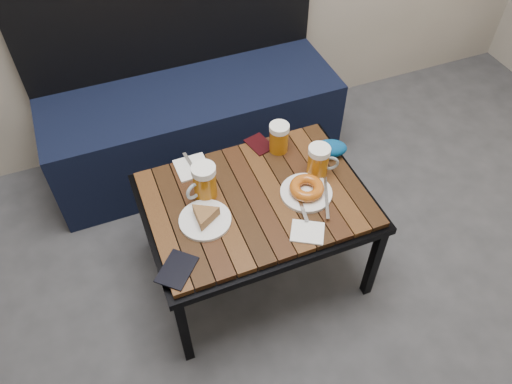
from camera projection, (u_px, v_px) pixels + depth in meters
name	position (u px, v px, depth m)	size (l,w,h in m)	color
bench	(192.00, 117.00, 2.47)	(1.40, 0.50, 0.95)	black
cafe_table	(256.00, 205.00, 1.89)	(0.84, 0.62, 0.47)	black
beer_mug_left	(204.00, 182.00, 1.81)	(0.14, 0.11, 0.14)	#A65E0D
beer_mug_centre	(279.00, 137.00, 1.98)	(0.12, 0.10, 0.13)	#A65E0D
beer_mug_right	(319.00, 161.00, 1.88)	(0.13, 0.10, 0.13)	#A65E0D
plate_pie	(205.00, 217.00, 1.76)	(0.19, 0.19, 0.05)	white
plate_bagel	(307.00, 190.00, 1.85)	(0.20, 0.25, 0.05)	white
napkin_left	(192.00, 167.00, 1.95)	(0.13, 0.17, 0.01)	white
napkin_right	(307.00, 232.00, 1.74)	(0.15, 0.14, 0.01)	white
passport_navy	(177.00, 269.00, 1.64)	(0.10, 0.14, 0.01)	black
passport_burgundy	(259.00, 144.00, 2.04)	(0.08, 0.11, 0.01)	black
knit_pouch	(330.00, 148.00, 1.99)	(0.14, 0.09, 0.06)	navy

